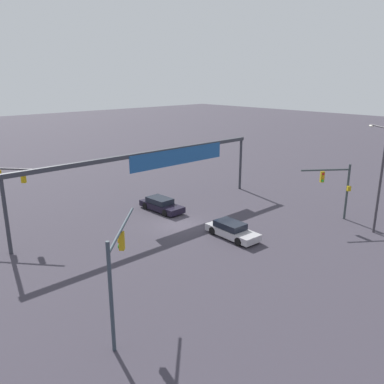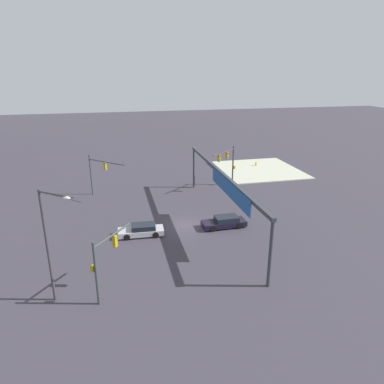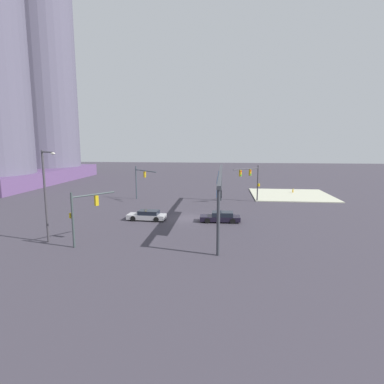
% 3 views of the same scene
% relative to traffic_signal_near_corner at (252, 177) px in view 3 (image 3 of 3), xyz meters
% --- Properties ---
extents(ground_plane, '(223.03, 223.03, 0.00)m').
position_rel_traffic_signal_near_corner_xyz_m(ground_plane, '(-11.61, 8.54, -3.97)').
color(ground_plane, '#3A353F').
extents(sidewalk_corner, '(13.65, 13.71, 0.15)m').
position_rel_traffic_signal_near_corner_xyz_m(sidewalk_corner, '(7.48, -7.69, -3.89)').
color(sidewalk_corner, beige).
rests_on(sidewalk_corner, ground).
extents(traffic_signal_near_corner, '(3.54, 4.42, 5.79)m').
position_rel_traffic_signal_near_corner_xyz_m(traffic_signal_near_corner, '(0.00, 0.00, 0.00)').
color(traffic_signal_near_corner, '#3D3B41').
rests_on(traffic_signal_near_corner, ground).
extents(traffic_signal_opposite_side, '(3.63, 3.04, 5.01)m').
position_rel_traffic_signal_near_corner_xyz_m(traffic_signal_opposite_side, '(-22.70, 17.02, -0.66)').
color(traffic_signal_opposite_side, '#374142').
rests_on(traffic_signal_opposite_side, ground).
extents(traffic_signal_cross_street, '(4.39, 4.48, 5.50)m').
position_rel_traffic_signal_near_corner_xyz_m(traffic_signal_cross_street, '(0.12, 17.75, -0.23)').
color(traffic_signal_cross_street, '#344149').
rests_on(traffic_signal_cross_street, ground).
extents(streetlamp_curved_arm, '(1.86, 2.29, 8.64)m').
position_rel_traffic_signal_near_corner_xyz_m(streetlamp_curved_arm, '(-22.45, 20.54, 1.04)').
color(streetlamp_curved_arm, '#3B383E').
rests_on(streetlamp_curved_arm, ground).
extents(overhead_sign_gantry, '(25.62, 0.43, 5.88)m').
position_rel_traffic_signal_near_corner_xyz_m(overhead_sign_gantry, '(-12.45, 4.78, 1.08)').
color(overhead_sign_gantry, '#33363D').
rests_on(overhead_sign_gantry, ground).
extents(highrise_twin_tower, '(40.38, 19.59, 62.06)m').
position_rel_traffic_signal_near_corner_xyz_m(highrise_twin_tower, '(19.85, 51.74, 26.66)').
color(highrise_twin_tower, '#5C406E').
rests_on(highrise_twin_tower, ground).
extents(sedan_car_approaching, '(2.02, 4.69, 1.21)m').
position_rel_traffic_signal_near_corner_xyz_m(sedan_car_approaching, '(-12.98, 13.52, -3.39)').
color(sedan_car_approaching, '#B2AFB3').
rests_on(sedan_car_approaching, ground).
extents(sedan_car_waiting_far, '(1.96, 4.77, 1.21)m').
position_rel_traffic_signal_near_corner_xyz_m(sedan_car_waiting_far, '(-12.92, 4.62, -3.39)').
color(sedan_car_waiting_far, black).
rests_on(sedan_car_waiting_far, ground).
extents(fire_hydrant_on_curb, '(0.33, 0.22, 0.71)m').
position_rel_traffic_signal_near_corner_xyz_m(fire_hydrant_on_curb, '(9.79, -8.53, -3.48)').
color(fire_hydrant_on_curb, gold).
rests_on(fire_hydrant_on_curb, sidewalk_corner).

